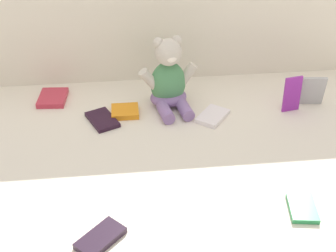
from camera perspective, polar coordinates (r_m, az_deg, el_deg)
The scene contains 11 objects.
ground_plane at distance 1.50m, azimuth -0.95°, elevation -1.09°, with size 3.20×3.20×0.00m, color silver.
backdrop_drape at distance 1.73m, azimuth -2.38°, elevation 14.86°, with size 1.88×0.03×0.59m, color silver.
teddy_bear at distance 1.61m, azimuth 0.10°, elevation 5.69°, with size 0.22×0.21×0.26m.
book_case_0 at distance 1.74m, azimuth -14.40°, elevation 3.48°, with size 0.10×0.13×0.02m, color #C03044.
book_case_1 at distance 1.27m, azimuth 16.68°, elevation -9.91°, with size 0.07×0.11×0.01m, color #2F9854.
book_case_2 at distance 1.65m, azimuth 15.47°, elevation 3.92°, with size 0.07×0.01×0.13m, color purple.
book_case_3 at distance 1.58m, azimuth -8.33°, elevation 0.80°, with size 0.08×0.13×0.01m, color black.
book_case_4 at distance 1.72m, azimuth 17.88°, elevation 4.27°, with size 0.09×0.01×0.11m, color #A7A6A9.
book_case_5 at distance 1.61m, azimuth -5.47°, elevation 1.86°, with size 0.09×0.10×0.02m, color orange.
book_case_7 at distance 1.16m, azimuth -8.56°, elevation -13.89°, with size 0.07×0.12×0.02m, color #2D1F2F.
book_case_8 at distance 1.59m, azimuth 5.69°, elevation 1.26°, with size 0.08×0.12×0.02m, color white.
Camera 1 is at (-0.11, -1.22, 0.86)m, focal length 48.05 mm.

